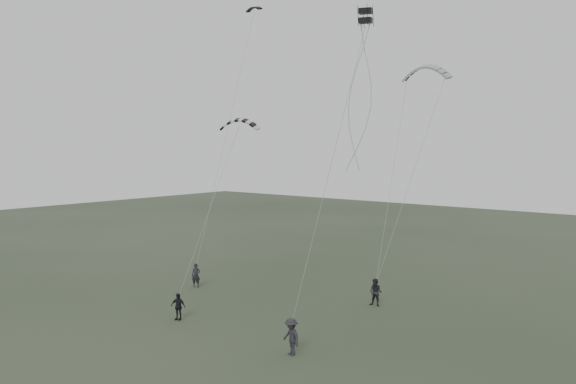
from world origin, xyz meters
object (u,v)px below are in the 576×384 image
Objects in this scene: flyer_center at (178,306)px; kite_box at (366,16)px; kite_dark_small at (254,7)px; flyer_far at (291,337)px; kite_pale_large at (426,67)px; kite_striped at (239,120)px; flyer_right at (376,292)px; flyer_left at (196,275)px.

kite_box is at bearing -7.51° from flyer_center.
kite_box is (14.96, -8.55, -4.30)m from kite_dark_small.
kite_pale_large is at bearing 111.25° from flyer_far.
kite_dark_small is at bearing -162.39° from kite_pale_large.
flyer_far is 22.02m from kite_pale_large.
kite_box reaches higher than kite_striped.
kite_striped is 14.70m from kite_box.
kite_dark_small is 1.99× the size of kite_box.
kite_dark_small reaches higher than kite_pale_large.
flyer_far is at bearing -90.12° from flyer_right.
kite_pale_large reaches higher than kite_striped.
kite_dark_small is (-11.46, 1.15, 19.79)m from flyer_right.
kite_box is (2.41, 2.65, 15.46)m from flyer_far.
flyer_center is 23.04m from kite_dark_small.
flyer_right is 1.11× the size of flyer_center.
kite_box is (3.50, -7.39, 15.49)m from flyer_right.
kite_box is (11.09, 2.44, 15.58)m from flyer_center.
kite_pale_large is 4.92× the size of kite_box.
kite_pale_large is at bearing 44.05° from flyer_center.
flyer_left is at bearing 178.61° from kite_striped.
kite_dark_small is (1.15, 5.11, 19.80)m from flyer_left.
kite_dark_small is 9.52m from kite_striped.
flyer_far is at bearing -92.62° from kite_pale_large.
flyer_far is 17.24m from kite_striped.
flyer_far is at bearing -21.30° from flyer_center.
kite_striped is at bearing 85.48° from flyer_center.
flyer_far is at bearing -37.70° from kite_dark_small.
flyer_right is 10.10m from flyer_far.
kite_box reaches higher than kite_pale_large.
kite_striped is 3.95× the size of kite_box.
flyer_right is at bearing -16.44° from flyer_left.
flyer_right is at bearing 93.21° from kite_box.
kite_striped reaches higher than flyer_right.
kite_box reaches higher than flyer_right.
kite_dark_small is 13.64m from kite_pale_large.
kite_box is at bearing -70.99° from flyer_right.
flyer_far is 1.30× the size of kite_dark_small.
kite_pale_large is (0.23, 6.18, 14.90)m from flyer_right.
flyer_left is 13.21m from flyer_right.
kite_box reaches higher than flyer_left.
kite_striped is (-2.04, 7.42, 11.25)m from flyer_center.
kite_dark_small is 0.41× the size of kite_pale_large.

